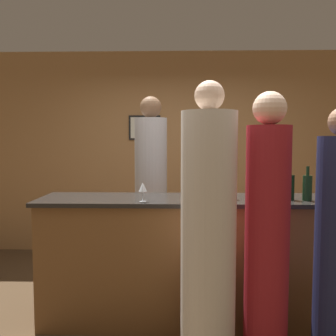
# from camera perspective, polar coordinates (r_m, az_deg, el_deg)

# --- Properties ---
(ground_plane) EXTENTS (14.00, 14.00, 0.00)m
(ground_plane) POSITION_cam_1_polar(r_m,az_deg,el_deg) (3.56, 2.32, -22.09)
(ground_plane) COLOR #4C3823
(back_wall) EXTENTS (8.00, 0.08, 2.80)m
(back_wall) POSITION_cam_1_polar(r_m,az_deg,el_deg) (5.27, 2.06, 2.34)
(back_wall) COLOR #A37547
(back_wall) RESTS_ON ground_plane
(bar_counter) EXTENTS (2.49, 0.64, 1.09)m
(bar_counter) POSITION_cam_1_polar(r_m,az_deg,el_deg) (3.36, 2.35, -13.73)
(bar_counter) COLOR brown
(bar_counter) RESTS_ON ground_plane
(bartender) EXTENTS (0.35, 0.35, 2.05)m
(bartender) POSITION_cam_1_polar(r_m,az_deg,el_deg) (4.07, -2.61, -4.46)
(bartender) COLOR #B2B2B7
(bartender) RESTS_ON ground_plane
(guest_1) EXTENTS (0.38, 0.38, 1.98)m
(guest_1) POSITION_cam_1_polar(r_m,az_deg,el_deg) (2.62, 6.16, -10.39)
(guest_1) COLOR silver
(guest_1) RESTS_ON ground_plane
(guest_2) EXTENTS (0.31, 0.31, 1.91)m
(guest_2) POSITION_cam_1_polar(r_m,az_deg,el_deg) (2.72, 14.85, -10.19)
(guest_2) COLOR maroon
(guest_2) RESTS_ON ground_plane
(wine_bottle_0) EXTENTS (0.07, 0.07, 0.28)m
(wine_bottle_0) POSITION_cam_1_polar(r_m,az_deg,el_deg) (3.38, 13.07, -2.41)
(wine_bottle_0) COLOR black
(wine_bottle_0) RESTS_ON bar_counter
(wine_bottle_1) EXTENTS (0.08, 0.08, 0.28)m
(wine_bottle_1) POSITION_cam_1_polar(r_m,az_deg,el_deg) (3.28, 20.46, -2.78)
(wine_bottle_1) COLOR black
(wine_bottle_1) RESTS_ON bar_counter
(wine_bottle_2) EXTENTS (0.08, 0.08, 0.27)m
(wine_bottle_2) POSITION_cam_1_polar(r_m,az_deg,el_deg) (3.27, 18.05, -2.74)
(wine_bottle_2) COLOR black
(wine_bottle_2) RESTS_ON bar_counter
(wine_glass_0) EXTENTS (0.08, 0.08, 0.17)m
(wine_glass_0) POSITION_cam_1_polar(r_m,az_deg,el_deg) (3.15, 3.47, -2.48)
(wine_glass_0) COLOR silver
(wine_glass_0) RESTS_ON bar_counter
(wine_glass_1) EXTENTS (0.07, 0.07, 0.16)m
(wine_glass_1) POSITION_cam_1_polar(r_m,az_deg,el_deg) (3.00, -3.87, -3.00)
(wine_glass_1) COLOR silver
(wine_glass_1) RESTS_ON bar_counter
(wine_glass_2) EXTENTS (0.07, 0.07, 0.16)m
(wine_glass_2) POSITION_cam_1_polar(r_m,az_deg,el_deg) (3.17, 9.81, -2.61)
(wine_glass_2) COLOR silver
(wine_glass_2) RESTS_ON bar_counter
(wine_glass_3) EXTENTS (0.08, 0.08, 0.15)m
(wine_glass_3) POSITION_cam_1_polar(r_m,az_deg,el_deg) (3.05, 12.41, -2.95)
(wine_glass_3) COLOR silver
(wine_glass_3) RESTS_ON bar_counter
(wine_glass_4) EXTENTS (0.07, 0.07, 0.17)m
(wine_glass_4) POSITION_cam_1_polar(r_m,az_deg,el_deg) (3.08, 15.50, -2.79)
(wine_glass_4) COLOR silver
(wine_glass_4) RESTS_ON bar_counter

